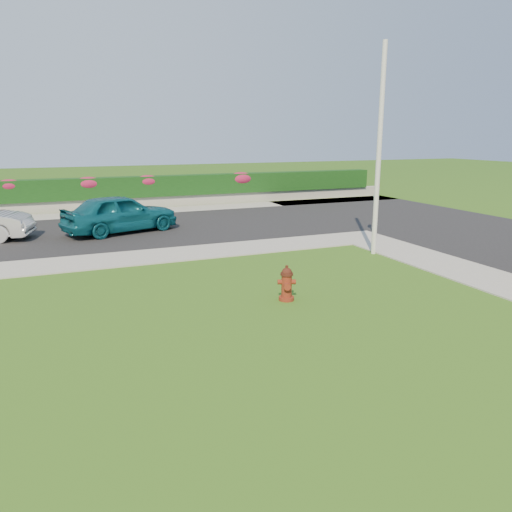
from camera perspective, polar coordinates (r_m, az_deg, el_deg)
name	(u,v)px	position (r m, az deg, el deg)	size (l,w,h in m)	color
ground	(316,365)	(8.91, 6.90, -12.29)	(120.00, 120.00, 0.00)	black
street_far	(25,237)	(21.31, -24.86, 1.95)	(26.00, 8.00, 0.04)	black
curb_corner	(360,237)	(19.76, 11.82, 2.10)	(2.00, 2.00, 0.04)	gray
sidewalk_beyond	(115,213)	(26.40, -15.86, 4.74)	(34.00, 2.00, 0.04)	gray
retaining_wall	(111,204)	(27.83, -16.28, 5.73)	(34.00, 0.40, 0.60)	gray
hedge	(109,188)	(27.84, -16.42, 7.49)	(32.00, 0.90, 1.10)	black
fire_hydrant	(287,284)	(11.99, 3.52, -3.20)	(0.45, 0.43, 0.87)	#56170D
sedan_teal	(120,213)	(20.87, -15.25, 4.74)	(1.83, 4.56, 1.55)	#0C5161
utility_pole	(379,152)	(16.81, 13.88, 11.48)	(0.16, 0.16, 6.71)	silver
stop_sign	(377,194)	(19.93, 13.71, 6.93)	(0.47, 0.43, 2.29)	slate
flower_clump_c	(9,186)	(27.60, -26.38, 7.22)	(1.24, 0.79, 0.62)	#A91D48
flower_clump_d	(88,183)	(27.62, -18.62, 7.87)	(1.37, 0.88, 0.69)	#A91D48
flower_clump_e	(148,181)	(28.00, -12.30, 8.37)	(1.29, 0.83, 0.65)	#A91D48
flower_clump_f	(241,179)	(29.47, -1.75, 8.84)	(1.48, 0.95, 0.74)	#A91D48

